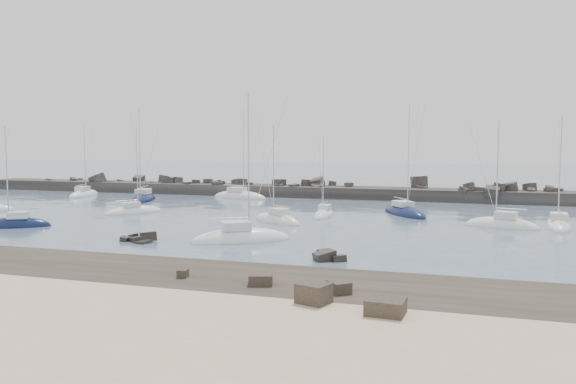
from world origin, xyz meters
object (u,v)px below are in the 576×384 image
(sailboat_5, at_px, (277,221))
(sailboat_6, at_px, (324,215))
(sailboat_4, at_px, (239,197))
(sailboat_8, at_px, (404,214))
(sailboat_2, at_px, (15,226))
(sailboat_9, at_px, (502,226))
(sailboat_3, at_px, (134,212))
(sailboat_1, at_px, (84,195))
(sailboat_10, at_px, (558,226))
(sailboat_7, at_px, (241,240))
(sailboat_13, at_px, (142,200))

(sailboat_5, height_order, sailboat_6, sailboat_5)
(sailboat_4, height_order, sailboat_8, sailboat_4)
(sailboat_2, relative_size, sailboat_4, 0.76)
(sailboat_5, relative_size, sailboat_9, 0.98)
(sailboat_5, bearing_deg, sailboat_3, 173.46)
(sailboat_6, bearing_deg, sailboat_1, 162.92)
(sailboat_8, bearing_deg, sailboat_1, 170.35)
(sailboat_6, xyz_separation_m, sailboat_10, (26.36, -1.37, 0.00))
(sailboat_7, bearing_deg, sailboat_9, 34.50)
(sailboat_3, relative_size, sailboat_4, 0.77)
(sailboat_7, bearing_deg, sailboat_6, 80.65)
(sailboat_8, bearing_deg, sailboat_2, -149.49)
(sailboat_5, bearing_deg, sailboat_8, 39.92)
(sailboat_2, height_order, sailboat_5, sailboat_5)
(sailboat_5, bearing_deg, sailboat_1, 153.82)
(sailboat_3, distance_m, sailboat_9, 45.02)
(sailboat_2, distance_m, sailboat_10, 58.94)
(sailboat_1, xyz_separation_m, sailboat_9, (66.52, -17.32, 0.01))
(sailboat_8, distance_m, sailboat_10, 18.02)
(sailboat_8, relative_size, sailboat_13, 0.98)
(sailboat_1, relative_size, sailboat_3, 1.11)
(sailboat_7, bearing_deg, sailboat_8, 62.50)
(sailboat_1, xyz_separation_m, sailboat_5, (41.97, -20.63, 0.00))
(sailboat_13, bearing_deg, sailboat_6, -17.02)
(sailboat_4, xyz_separation_m, sailboat_9, (39.45, -21.82, 0.01))
(sailboat_13, bearing_deg, sailboat_4, 34.79)
(sailboat_5, bearing_deg, sailboat_2, -155.20)
(sailboat_1, relative_size, sailboat_2, 1.13)
(sailboat_8, bearing_deg, sailboat_5, -140.08)
(sailboat_3, relative_size, sailboat_13, 0.79)
(sailboat_5, distance_m, sailboat_13, 32.13)
(sailboat_1, relative_size, sailboat_6, 1.27)
(sailboat_2, xyz_separation_m, sailboat_4, (11.12, 37.15, -0.00))
(sailboat_4, bearing_deg, sailboat_3, -103.71)
(sailboat_4, bearing_deg, sailboat_9, -28.95)
(sailboat_9, bearing_deg, sailboat_13, 166.13)
(sailboat_9, distance_m, sailboat_10, 6.10)
(sailboat_2, height_order, sailboat_8, sailboat_8)
(sailboat_4, bearing_deg, sailboat_2, -106.66)
(sailboat_4, xyz_separation_m, sailboat_13, (-12.83, -8.92, 0.01))
(sailboat_2, relative_size, sailboat_13, 0.77)
(sailboat_4, distance_m, sailboat_10, 49.50)
(sailboat_1, distance_m, sailboat_6, 48.10)
(sailboat_1, bearing_deg, sailboat_8, -9.65)
(sailboat_5, xyz_separation_m, sailboat_10, (30.37, 5.13, -0.01))
(sailboat_1, relative_size, sailboat_8, 0.89)
(sailboat_1, xyz_separation_m, sailboat_10, (72.34, -15.50, -0.00))
(sailboat_3, xyz_separation_m, sailboat_4, (5.56, 22.79, 0.02))
(sailboat_1, distance_m, sailboat_8, 56.17)
(sailboat_3, relative_size, sailboat_8, 0.80)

